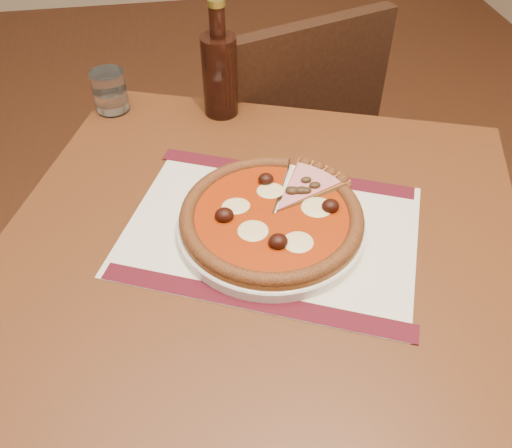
{
  "coord_description": "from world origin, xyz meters",
  "views": [
    {
      "loc": [
        0.53,
        -0.45,
        1.35
      ],
      "look_at": [
        0.63,
        0.13,
        0.78
      ],
      "focal_mm": 38.0,
      "sensor_mm": 36.0,
      "label": 1
    }
  ],
  "objects": [
    {
      "name": "table",
      "position": [
        0.63,
        0.11,
        0.65
      ],
      "size": [
        1.03,
        1.03,
        0.75
      ],
      "rotation": [
        0.0,
        0.0,
        -0.35
      ],
      "color": "#5A3015",
      "rests_on": "ground"
    },
    {
      "name": "chair_far",
      "position": [
        0.79,
        0.7,
        0.5
      ],
      "size": [
        0.52,
        0.52,
        0.88
      ],
      "rotation": [
        0.0,
        0.0,
        3.47
      ],
      "color": "black",
      "rests_on": "ground"
    },
    {
      "name": "placemat",
      "position": [
        0.65,
        0.14,
        0.75
      ],
      "size": [
        0.54,
        0.47,
        0.0
      ],
      "primitive_type": "cube",
      "rotation": [
        0.0,
        0.0,
        -0.42
      ],
      "color": "silver",
      "rests_on": "table"
    },
    {
      "name": "plate",
      "position": [
        0.65,
        0.14,
        0.76
      ],
      "size": [
        0.29,
        0.29,
        0.02
      ],
      "primitive_type": "cylinder",
      "color": "white",
      "rests_on": "placemat"
    },
    {
      "name": "pizza",
      "position": [
        0.65,
        0.14,
        0.78
      ],
      "size": [
        0.28,
        0.28,
        0.04
      ],
      "color": "#9F5B26",
      "rests_on": "plate"
    },
    {
      "name": "ham_slice",
      "position": [
        0.73,
        0.22,
        0.78
      ],
      "size": [
        0.14,
        0.13,
        0.02
      ],
      "rotation": [
        0.0,
        0.0,
        0.74
      ],
      "color": "#9F5B26",
      "rests_on": "plate"
    },
    {
      "name": "water_glass",
      "position": [
        0.4,
        0.54,
        0.79
      ],
      "size": [
        0.09,
        0.09,
        0.08
      ],
      "primitive_type": "cylinder",
      "rotation": [
        0.0,
        0.0,
        0.32
      ],
      "color": "white",
      "rests_on": "table"
    },
    {
      "name": "bottle",
      "position": [
        0.62,
        0.5,
        0.84
      ],
      "size": [
        0.07,
        0.07,
        0.23
      ],
      "color": "black",
      "rests_on": "table"
    }
  ]
}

